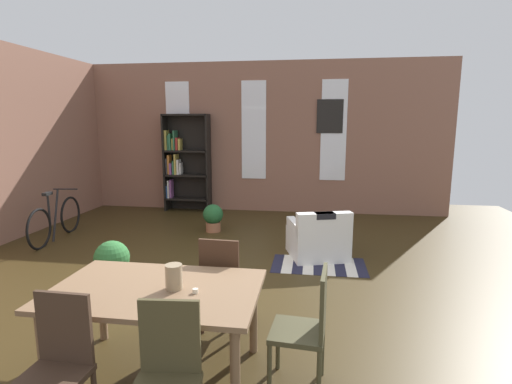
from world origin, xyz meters
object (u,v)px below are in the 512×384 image
object	(u,v)px
potted_plant_corner	(213,217)
dining_chair_near_right	(166,376)
dining_chair_head_right	(307,325)
bookshelf_tall	(184,161)
dining_table	(156,298)
dining_chair_far_right	(223,280)
potted_plant_by_shelf	(112,261)
bicycle_second	(56,220)
dining_chair_near_left	(56,366)
armchair_white	(318,239)
vase_on_table	(174,277)

from	to	relation	value
potted_plant_corner	dining_chair_near_right	bearing A→B (deg)	-78.61
dining_chair_head_right	bookshelf_tall	xyz separation A→B (m)	(-2.92, 5.82, 0.62)
dining_table	dining_chair_near_right	size ratio (longest dim) A/B	1.71
dining_chair_far_right	potted_plant_by_shelf	distance (m)	1.87
dining_chair_near_right	bicycle_second	distance (m)	5.36
dining_chair_near_left	dining_chair_far_right	size ratio (longest dim) A/B	1.00
dining_table	armchair_white	bearing A→B (deg)	66.59
dining_chair_near_left	potted_plant_by_shelf	size ratio (longest dim) A/B	1.71
potted_plant_by_shelf	potted_plant_corner	size ratio (longest dim) A/B	1.08
dining_table	dining_chair_head_right	size ratio (longest dim) A/B	1.71
dining_chair_near_left	potted_plant_by_shelf	world-z (taller)	dining_chair_near_left
dining_chair_near_left	armchair_white	size ratio (longest dim) A/B	0.96
potted_plant_corner	dining_chair_far_right	bearing A→B (deg)	-73.90
dining_table	potted_plant_by_shelf	distance (m)	2.08
bookshelf_tall	armchair_white	bearing A→B (deg)	-42.79
dining_table	armchair_white	size ratio (longest dim) A/B	1.64
dining_chair_far_right	bookshelf_tall	world-z (taller)	bookshelf_tall
potted_plant_by_shelf	dining_chair_far_right	bearing A→B (deg)	-28.42
vase_on_table	potted_plant_corner	bearing A→B (deg)	100.59
dining_chair_near_left	dining_chair_far_right	world-z (taller)	same
potted_plant_corner	dining_chair_near_left	bearing A→B (deg)	-86.95
potted_plant_corner	bookshelf_tall	bearing A→B (deg)	123.69
dining_chair_near_right	potted_plant_by_shelf	xyz separation A→B (m)	(-1.63, 2.35, -0.22)
dining_chair_head_right	dining_chair_far_right	distance (m)	1.11
dining_chair_head_right	dining_chair_near_right	distance (m)	1.10
vase_on_table	dining_chair_head_right	bearing A→B (deg)	-0.34
bookshelf_tall	armchair_white	distance (m)	4.22
dining_chair_head_right	vase_on_table	bearing A→B (deg)	179.66
dining_chair_far_right	potted_plant_corner	distance (m)	3.56
dining_table	dining_chair_near_left	xyz separation A→B (m)	(-0.36, -0.73, -0.14)
vase_on_table	bookshelf_tall	xyz separation A→B (m)	(-1.88, 5.81, 0.30)
dining_table	dining_chair_far_right	bearing A→B (deg)	63.71
vase_on_table	dining_chair_head_right	distance (m)	1.08
potted_plant_by_shelf	potted_plant_corner	xyz separation A→B (m)	(0.64, 2.53, -0.02)
bicycle_second	vase_on_table	bearing A→B (deg)	-44.26
dining_chair_head_right	bicycle_second	distance (m)	5.48
dining_chair_far_right	vase_on_table	bearing A→B (deg)	-106.03
dining_chair_near_left	bicycle_second	size ratio (longest dim) A/B	0.57
vase_on_table	dining_chair_far_right	size ratio (longest dim) A/B	0.21
vase_on_table	dining_chair_head_right	xyz separation A→B (m)	(1.03, -0.01, -0.32)
dining_chair_far_right	bookshelf_tall	bearing A→B (deg)	112.41
dining_chair_near_left	potted_plant_corner	bearing A→B (deg)	93.05
bookshelf_tall	potted_plant_corner	xyz separation A→B (m)	(1.11, -1.66, -0.86)
dining_table	armchair_white	xyz separation A→B (m)	(1.30, 3.00, -0.37)
bicycle_second	bookshelf_tall	bearing A→B (deg)	59.97
dining_chair_head_right	armchair_white	bearing A→B (deg)	87.83
dining_chair_head_right	potted_plant_corner	xyz separation A→B (m)	(-1.81, 4.16, -0.23)
dining_chair_near_left	potted_plant_by_shelf	xyz separation A→B (m)	(-0.90, 2.35, -0.22)
dining_table	dining_chair_far_right	size ratio (longest dim) A/B	1.71
dining_chair_near_right	armchair_white	world-z (taller)	dining_chair_near_right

